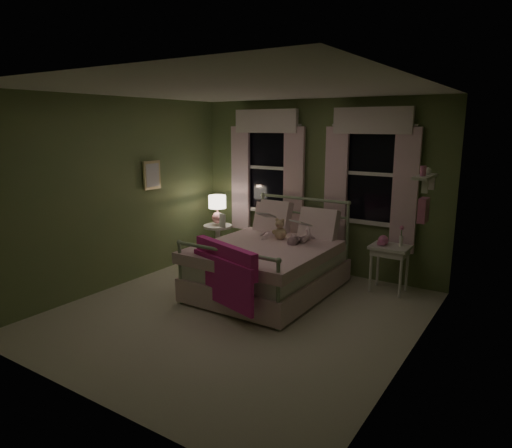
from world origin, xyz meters
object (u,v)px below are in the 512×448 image
Objects in this scene: table_lamp at (217,206)px; nightstand_right at (390,253)px; bed at (269,265)px; child_right at (304,221)px; nightstand_left at (218,239)px; child_left at (269,218)px; teddy_bear at (280,231)px.

nightstand_right is (2.71, 0.24, -0.40)m from table_lamp.
bed reaches higher than nightstand_right.
bed is 0.77m from child_right.
nightstand_left is 0.54m from table_lamp.
child_left is at bearing -9.10° from table_lamp.
child_right reaches higher than teddy_bear.
bed is 1.58m from table_lamp.
table_lamp is at bearing 166.26° from teddy_bear.
nightstand_left is 2.72m from nightstand_right.
child_right is 1.63× the size of table_lamp.
nightstand_left is 1.02× the size of nightstand_right.
nightstand_left and nightstand_right have the same top height.
bed is 3.13× the size of nightstand_left.
nightstand_left is at bearing -24.71° from child_left.
child_left is 0.34m from teddy_bear.
bed is at bearing -91.15° from teddy_bear.
nightstand_right is at bearing 5.14° from table_lamp.
teddy_bear reaches higher than nightstand_left.
nightstand_right is (1.08, 0.41, -0.39)m from child_right.
child_left is 1.08m from table_lamp.
bed is 2.96× the size of child_left.
child_left is 1.06× the size of nightstand_left.
teddy_bear is at bearing 88.85° from bed.
bed is at bearing 60.68° from child_right.
child_right is 1.15× the size of nightstand_right.
nightstand_left is at bearing -174.86° from nightstand_right.
teddy_bear is 1.40m from table_lamp.
bed is 4.48× the size of table_lamp.
table_lamp is (-1.35, 0.33, 0.16)m from teddy_bear.
nightstand_left is at bearing -1.90° from child_right.
nightstand_left is (-1.07, 0.17, -0.49)m from child_left.
child_right is at bearing 29.50° from teddy_bear.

